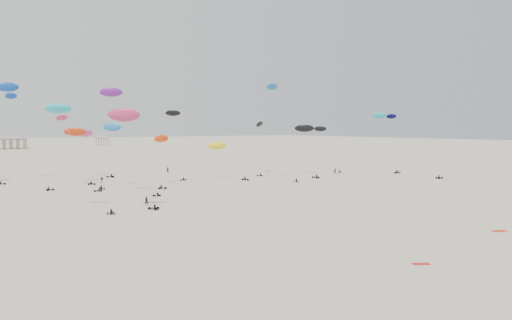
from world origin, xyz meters
TOP-DOWN VIEW (x-y plane):
  - ground_plane at (0.00, 200.00)m, footprint 900.00×900.00m
  - pavilion_main at (-10.00, 350.00)m, footprint 21.00×13.00m
  - pavilion_small at (60.00, 380.00)m, footprint 9.00×7.00m
  - rig_0 at (7.72, 114.85)m, footprint 8.08×9.71m
  - rig_1 at (48.74, 119.44)m, footprint 5.20×14.66m
  - rig_2 at (59.87, 104.37)m, footprint 4.39×10.04m
  - rig_4 at (-10.75, 112.78)m, footprint 7.89×12.48m
  - rig_5 at (19.67, 106.45)m, footprint 4.66×13.03m
  - rig_6 at (-26.22, 129.96)m, footprint 6.14×12.19m
  - rig_7 at (53.78, 88.31)m, footprint 8.80×13.87m
  - rig_8 at (-30.80, 81.37)m, footprint 8.04×5.65m
  - rig_9 at (-25.65, 101.19)m, footprint 9.77×10.12m
  - rig_10 at (-0.23, 127.49)m, footprint 5.88×14.03m
  - rig_11 at (-39.81, 121.75)m, footprint 8.54×10.08m
  - rig_12 at (-22.52, 115.20)m, footprint 9.04×10.76m
  - rig_14 at (-39.93, 143.66)m, footprint 7.40×12.16m
  - rig_15 at (32.63, 109.83)m, footprint 6.96×12.50m
  - rig_16 at (-39.27, 85.86)m, footprint 9.16×11.17m
  - rig_17 at (-18.75, 143.04)m, footprint 7.83×10.82m
  - rig_18 at (24.65, 121.58)m, footprint 8.11×9.89m
  - rig_19 at (-29.78, 118.07)m, footprint 8.46×11.79m
  - spectator_0 at (-26.31, 84.71)m, footprint 0.81×0.67m
  - spectator_1 at (43.04, 108.50)m, footprint 1.21×1.01m
  - spectator_2 at (-21.57, 125.16)m, footprint 1.28×1.02m
  - spectator_3 at (3.41, 140.19)m, footprint 0.97×0.93m
  - grounded_kite_a at (4.30, 36.33)m, footprint 2.36×1.43m
  - grounded_kite_b at (-18.06, 32.18)m, footprint 1.90×1.55m

SIDE VIEW (x-z plane):
  - ground_plane at x=0.00m, z-range 0.00..0.00m
  - spectator_0 at x=-26.31m, z-range -0.95..0.95m
  - spectator_1 at x=43.04m, z-range -1.07..1.07m
  - spectator_2 at x=-21.57m, z-range -0.96..0.96m
  - spectator_3 at x=3.41m, z-range -1.10..1.10m
  - grounded_kite_a at x=4.30m, z-range -0.04..0.04m
  - grounded_kite_b at x=-18.06m, z-range -0.04..0.04m
  - pavilion_small at x=60.00m, z-range -0.51..7.49m
  - pavilion_main at x=-10.00m, z-range -0.68..9.12m
  - rig_0 at x=7.72m, z-range 1.75..13.10m
  - rig_7 at x=53.78m, z-range -1.50..19.06m
  - rig_4 at x=-10.75m, z-range 1.54..16.32m
  - rig_17 at x=-18.75m, z-range 2.91..17.20m
  - rig_1 at x=48.74m, z-range 2.04..18.74m
  - rig_19 at x=-29.78m, z-range 1.69..20.15m
  - rig_6 at x=-26.22m, z-range 4.09..19.20m
  - rig_15 at x=32.63m, z-range 3.83..19.64m
  - rig_12 at x=-22.52m, z-range 3.90..20.18m
  - rig_2 at x=59.87m, z-range 3.00..21.67m
  - rig_18 at x=24.65m, z-range 4.50..21.00m
  - rig_16 at x=-39.27m, z-range 4.35..23.42m
  - rig_11 at x=-39.81m, z-range 2.84..25.27m
  - rig_8 at x=-30.80m, z-range 5.41..22.87m
  - rig_10 at x=-0.23m, z-range 5.02..25.24m
  - rig_9 at x=-25.65m, z-range 7.06..30.09m
  - rig_5 at x=19.67m, z-range 6.45..32.87m
  - rig_14 at x=-39.93m, z-range 8.60..34.94m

